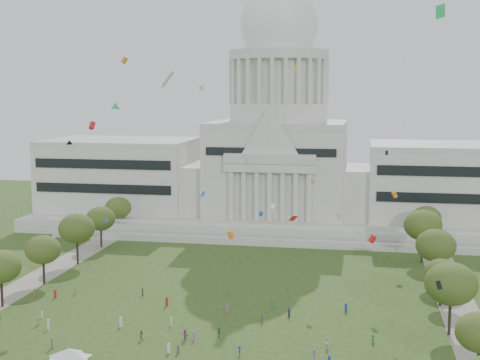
{
  "coord_description": "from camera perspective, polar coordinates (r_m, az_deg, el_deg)",
  "views": [
    {
      "loc": [
        28.02,
        -105.2,
        44.45
      ],
      "look_at": [
        0.0,
        45.0,
        24.0
      ],
      "focal_mm": 50.0,
      "sensor_mm": 36.0,
      "label": 1
    }
  ],
  "objects": [
    {
      "name": "path_right",
      "position": [
        143.71,
        18.35,
        -10.79
      ],
      "size": [
        8.0,
        160.0,
        0.04
      ],
      "primitive_type": "cube",
      "color": "gray",
      "rests_on": "ground"
    },
    {
      "name": "person_9",
      "position": [
        115.5,
        6.37,
        -14.56
      ],
      "size": [
        1.01,
        1.36,
        1.88
      ],
      "primitive_type": "imported",
      "rotation": [
        0.0,
        0.0,
        1.22
      ],
      "color": "#994C8C",
      "rests_on": "ground"
    },
    {
      "name": "row_tree_l_6",
      "position": [
        211.39,
        -10.36,
        -2.36
      ],
      "size": [
        8.19,
        8.19,
        11.64
      ],
      "color": "black",
      "rests_on": "ground"
    },
    {
      "name": "capitol",
      "position": [
        221.69,
        3.25,
        1.88
      ],
      "size": [
        160.0,
        64.5,
        91.3
      ],
      "color": "#B7B4AB",
      "rests_on": "ground"
    },
    {
      "name": "row_tree_r_1",
      "position": [
        111.3,
        19.8,
        -12.15
      ],
      "size": [
        7.58,
        7.58,
        10.78
      ],
      "color": "black",
      "rests_on": "ground"
    },
    {
      "name": "row_tree_r_3",
      "position": [
        145.52,
        16.81,
        -7.59
      ],
      "size": [
        7.01,
        7.01,
        9.98
      ],
      "color": "black",
      "rests_on": "ground"
    },
    {
      "name": "row_tree_r_4",
      "position": [
        160.05,
        16.38,
        -5.38
      ],
      "size": [
        9.19,
        9.19,
        13.06
      ],
      "color": "black",
      "rests_on": "ground"
    },
    {
      "name": "person_3",
      "position": [
        116.19,
        -0.06,
        -14.39
      ],
      "size": [
        0.84,
        1.27,
        1.8
      ],
      "primitive_type": "imported",
      "rotation": [
        0.0,
        0.0,
        4.93
      ],
      "color": "navy",
      "rests_on": "ground"
    },
    {
      "name": "path_left",
      "position": [
        161.35,
        -18.25,
        -8.75
      ],
      "size": [
        8.0,
        160.0,
        0.04
      ],
      "primitive_type": "cube",
      "color": "gray",
      "rests_on": "ground"
    },
    {
      "name": "person_2",
      "position": [
        120.13,
        7.5,
        -13.65
      ],
      "size": [
        1.14,
        1.04,
        2.0
      ],
      "primitive_type": "imported",
      "rotation": [
        0.0,
        0.0,
        0.59
      ],
      "color": "silver",
      "rests_on": "ground"
    },
    {
      "name": "person_8",
      "position": [
        124.29,
        -8.41,
        -12.97
      ],
      "size": [
        1.01,
        0.81,
        1.82
      ],
      "primitive_type": "imported",
      "rotation": [
        0.0,
        0.0,
        2.81
      ],
      "color": "olive",
      "rests_on": "ground"
    },
    {
      "name": "row_tree_r_2",
      "position": [
        128.49,
        17.57,
        -8.45
      ],
      "size": [
        9.55,
        9.55,
        13.58
      ],
      "color": "black",
      "rests_on": "ground"
    },
    {
      "name": "ground",
      "position": [
        117.59,
        -4.16,
        -14.61
      ],
      "size": [
        400.0,
        400.0,
        0.0
      ],
      "primitive_type": "plane",
      "color": "#2E4419",
      "rests_on": "ground"
    },
    {
      "name": "row_tree_l_3",
      "position": [
        160.83,
        -16.47,
        -5.72
      ],
      "size": [
        8.12,
        8.12,
        11.55
      ],
      "color": "black",
      "rests_on": "ground"
    },
    {
      "name": "row_tree_l_2",
      "position": [
        147.1,
        -19.76,
        -6.98
      ],
      "size": [
        8.42,
        8.42,
        11.97
      ],
      "color": "black",
      "rests_on": "ground"
    },
    {
      "name": "row_tree_l_4",
      "position": [
        176.84,
        -13.77,
        -4.03
      ],
      "size": [
        9.29,
        9.29,
        13.21
      ],
      "color": "black",
      "rests_on": "ground"
    },
    {
      "name": "row_tree_r_6",
      "position": [
        197.46,
        15.62,
        -3.15
      ],
      "size": [
        8.42,
        8.42,
        11.97
      ],
      "color": "black",
      "rests_on": "ground"
    },
    {
      "name": "event_tent",
      "position": [
        112.43,
        -14.42,
        -14.14
      ],
      "size": [
        8.51,
        8.51,
        4.15
      ],
      "color": "#4C4C4C",
      "rests_on": "ground"
    },
    {
      "name": "person_0",
      "position": [
        123.74,
        11.3,
        -13.17
      ],
      "size": [
        0.8,
        0.96,
        1.67
      ],
      "primitive_type": "imported",
      "rotation": [
        0.0,
        0.0,
        5.09
      ],
      "color": "#33723F",
      "rests_on": "ground"
    },
    {
      "name": "distant_crowd",
      "position": [
        134.09,
        -8.14,
        -11.42
      ],
      "size": [
        67.63,
        35.57,
        1.92
      ],
      "color": "#4C4C51",
      "rests_on": "ground"
    },
    {
      "name": "row_tree_r_5",
      "position": [
        179.42,
        15.34,
        -3.75
      ],
      "size": [
        9.82,
        9.82,
        13.96
      ],
      "color": "black",
      "rests_on": "ground"
    },
    {
      "name": "kite_swarm",
      "position": [
        118.07,
        -1.65,
        0.05
      ],
      "size": [
        89.88,
        105.65,
        64.29
      ],
      "color": "black",
      "rests_on": "ground"
    },
    {
      "name": "person_4",
      "position": [
        124.24,
        -1.82,
        -12.87
      ],
      "size": [
        0.68,
        1.15,
        1.9
      ],
      "primitive_type": "imported",
      "rotation": [
        0.0,
        0.0,
        4.65
      ],
      "color": "#33723F",
      "rests_on": "ground"
    },
    {
      "name": "row_tree_l_5",
      "position": [
        194.19,
        -11.81,
        -3.23
      ],
      "size": [
        8.33,
        8.33,
        11.85
      ],
      "color": "black",
      "rests_on": "ground"
    },
    {
      "name": "person_10",
      "position": [
        131.14,
        1.89,
        -11.81
      ],
      "size": [
        0.73,
        1.05,
        1.63
      ],
      "primitive_type": "imported",
      "rotation": [
        0.0,
        0.0,
        1.34
      ],
      "color": "#994C8C",
      "rests_on": "ground"
    },
    {
      "name": "person_5",
      "position": [
        123.21,
        -4.69,
        -13.04
      ],
      "size": [
        1.9,
        1.82,
        2.04
      ],
      "primitive_type": "imported",
      "rotation": [
        0.0,
        0.0,
        2.4
      ],
      "color": "#994C8C",
      "rests_on": "ground"
    }
  ]
}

